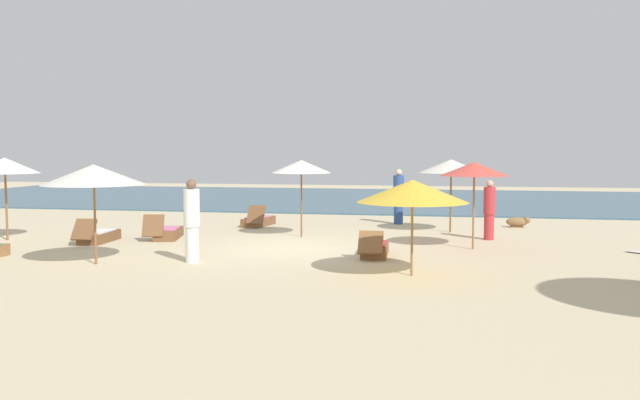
{
  "coord_description": "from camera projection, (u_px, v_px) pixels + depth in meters",
  "views": [
    {
      "loc": [
        3.78,
        -16.09,
        2.56
      ],
      "look_at": [
        0.28,
        2.32,
        1.1
      ],
      "focal_mm": 36.58,
      "sensor_mm": 36.0,
      "label": 1
    }
  ],
  "objects": [
    {
      "name": "person_4",
      "position": [
        192.0,
        221.0,
        14.73
      ],
      "size": [
        0.51,
        0.51,
        1.89
      ],
      "color": "white",
      "rests_on": "ground_plane"
    },
    {
      "name": "umbrella_1",
      "position": [
        301.0,
        167.0,
        18.93
      ],
      "size": [
        1.75,
        1.75,
        2.25
      ],
      "color": "brown",
      "rests_on": "ground_plane"
    },
    {
      "name": "umbrella_0",
      "position": [
        5.0,
        166.0,
        18.27
      ],
      "size": [
        1.87,
        1.87,
        2.33
      ],
      "color": "brown",
      "rests_on": "ground_plane"
    },
    {
      "name": "person_2",
      "position": [
        489.0,
        210.0,
        18.41
      ],
      "size": [
        0.45,
        0.45,
        1.69
      ],
      "color": "#BF3338",
      "rests_on": "ground_plane"
    },
    {
      "name": "lounger_3",
      "position": [
        167.0,
        233.0,
        18.68
      ],
      "size": [
        0.93,
        1.72,
        0.75
      ],
      "color": "brown",
      "rests_on": "ground_plane"
    },
    {
      "name": "dog",
      "position": [
        518.0,
        222.0,
        21.35
      ],
      "size": [
        0.78,
        0.34,
        0.36
      ],
      "color": "olive",
      "rests_on": "ground_plane"
    },
    {
      "name": "umbrella_3",
      "position": [
        412.0,
        191.0,
        13.1
      ],
      "size": [
        2.25,
        2.25,
        1.95
      ],
      "color": "olive",
      "rests_on": "ground_plane"
    },
    {
      "name": "umbrella_4",
      "position": [
        94.0,
        175.0,
        14.4
      ],
      "size": [
        2.26,
        2.26,
        2.23
      ],
      "color": "brown",
      "rests_on": "ground_plane"
    },
    {
      "name": "umbrella_5",
      "position": [
        451.0,
        166.0,
        20.01
      ],
      "size": [
        1.97,
        1.97,
        2.25
      ],
      "color": "brown",
      "rests_on": "ground_plane"
    },
    {
      "name": "ground_plane",
      "position": [
        292.0,
        250.0,
        16.66
      ],
      "size": [
        60.0,
        60.0,
        0.0
      ],
      "primitive_type": "plane",
      "color": "beige"
    },
    {
      "name": "lounger_6",
      "position": [
        258.0,
        221.0,
        21.78
      ],
      "size": [
        0.85,
        1.71,
        0.74
      ],
      "color": "brown",
      "rests_on": "ground_plane"
    },
    {
      "name": "ocean_water",
      "position": [
        368.0,
        199.0,
        33.31
      ],
      "size": [
        48.0,
        16.0,
        0.06
      ],
      "primitive_type": "cube",
      "color": "#3D6075",
      "rests_on": "ground_plane"
    },
    {
      "name": "person_1",
      "position": [
        399.0,
        196.0,
        22.3
      ],
      "size": [
        0.38,
        0.38,
        1.89
      ],
      "color": "#2D4C8C",
      "rests_on": "ground_plane"
    },
    {
      "name": "umbrella_6",
      "position": [
        474.0,
        169.0,
        16.57
      ],
      "size": [
        1.75,
        1.75,
        2.24
      ],
      "color": "olive",
      "rests_on": "ground_plane"
    },
    {
      "name": "lounger_0",
      "position": [
        98.0,
        236.0,
        17.95
      ],
      "size": [
        0.69,
        1.71,
        0.71
      ],
      "color": "brown",
      "rests_on": "ground_plane"
    },
    {
      "name": "lounger_4",
      "position": [
        375.0,
        249.0,
        15.67
      ],
      "size": [
        0.66,
        1.73,
        0.66
      ],
      "color": "brown",
      "rests_on": "ground_plane"
    }
  ]
}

